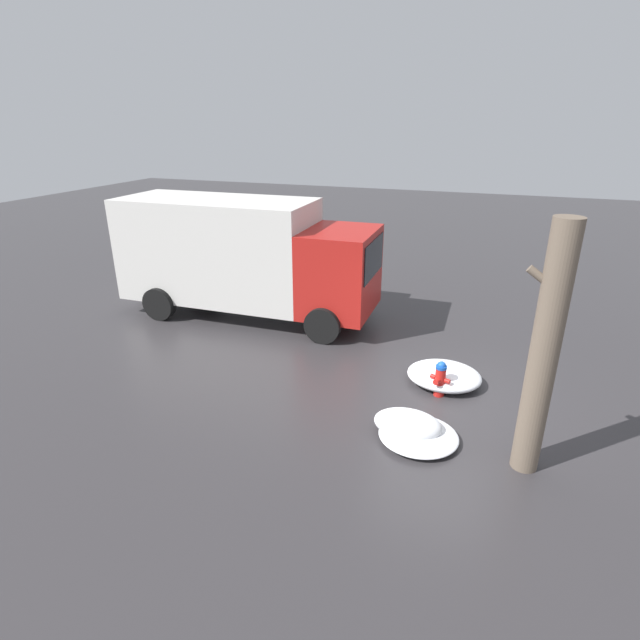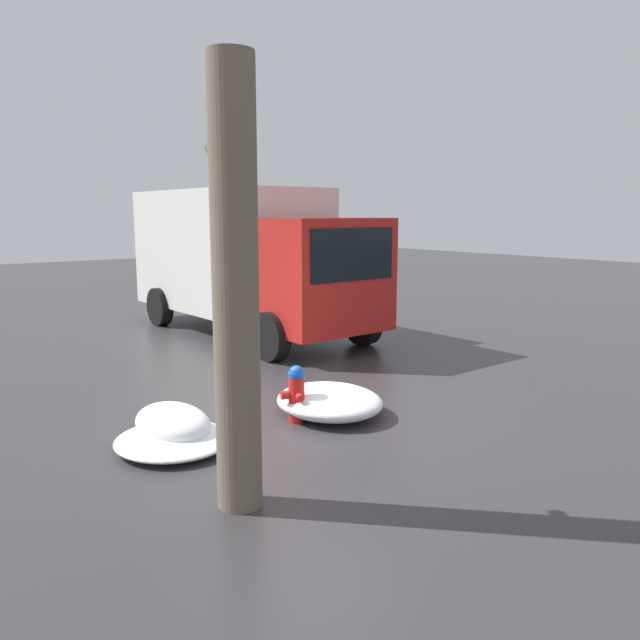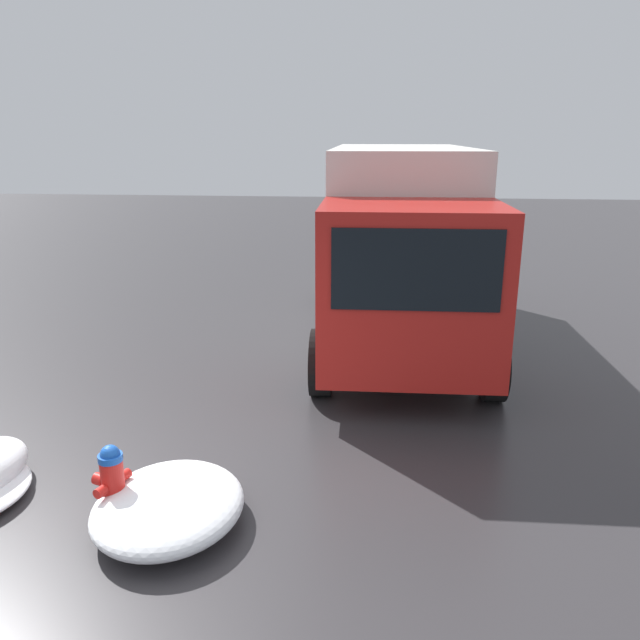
# 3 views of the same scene
# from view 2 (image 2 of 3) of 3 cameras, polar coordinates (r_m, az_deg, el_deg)

# --- Properties ---
(ground_plane) EXTENTS (60.00, 60.00, 0.00)m
(ground_plane) POSITION_cam_2_polar(r_m,az_deg,el_deg) (8.10, -2.15, -9.29)
(ground_plane) COLOR #333033
(fire_hydrant) EXTENTS (0.41, 0.32, 0.74)m
(fire_hydrant) POSITION_cam_2_polar(r_m,az_deg,el_deg) (7.98, -2.20, -6.70)
(fire_hydrant) COLOR red
(fire_hydrant) RESTS_ON ground_plane
(tree_trunk) EXTENTS (0.62, 0.41, 3.94)m
(tree_trunk) POSITION_cam_2_polar(r_m,az_deg,el_deg) (5.44, -7.74, 2.74)
(tree_trunk) COLOR #6B5B4C
(tree_trunk) RESTS_ON ground_plane
(delivery_truck) EXTENTS (6.98, 2.65, 3.15)m
(delivery_truck) POSITION_cam_2_polar(r_m,az_deg,el_deg) (13.93, -6.94, 5.84)
(delivery_truck) COLOR red
(delivery_truck) RESTS_ON ground_plane
(snow_pile_by_hydrant) EXTENTS (1.51, 1.33, 0.37)m
(snow_pile_by_hydrant) POSITION_cam_2_polar(r_m,az_deg,el_deg) (8.31, 0.87, -7.43)
(snow_pile_by_hydrant) COLOR white
(snow_pile_by_hydrant) RESTS_ON ground_plane
(snow_pile_curbside) EXTENTS (1.36, 1.30, 0.18)m
(snow_pile_curbside) POSITION_cam_2_polar(r_m,az_deg,el_deg) (7.41, -13.27, -10.63)
(snow_pile_curbside) COLOR white
(snow_pile_curbside) RESTS_ON ground_plane
(snow_pile_by_tree) EXTENTS (1.18, 0.78, 0.43)m
(snow_pile_by_tree) POSITION_cam_2_polar(r_m,az_deg,el_deg) (7.59, -13.32, -9.17)
(snow_pile_by_tree) COLOR white
(snow_pile_by_tree) RESTS_ON ground_plane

